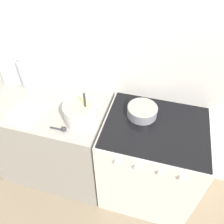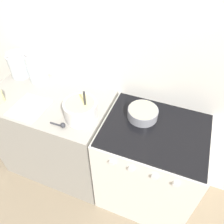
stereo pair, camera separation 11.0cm
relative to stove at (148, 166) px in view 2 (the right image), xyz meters
name	(u,v)px [view 2 (the right image)]	position (x,y,z in m)	size (l,w,h in m)	color
ground_plane	(94,205)	(-0.38, -0.29, -0.45)	(12.00, 12.00, 0.00)	gray
wall_back	(120,55)	(-0.38, 0.32, 0.75)	(4.94, 0.05, 2.40)	white
countertop_cabinet	(56,136)	(-0.86, 0.00, 0.00)	(0.97, 0.58, 0.89)	#9E998E
stove	(148,166)	(0.00, 0.00, 0.00)	(0.73, 0.60, 0.89)	white
mixing_bowl	(81,109)	(-0.51, -0.08, 0.52)	(0.23, 0.23, 0.24)	white
baking_pan	(143,113)	(-0.12, 0.08, 0.49)	(0.21, 0.21, 0.07)	gray
storage_jar_left	(19,66)	(-1.24, 0.19, 0.54)	(0.16, 0.16, 0.21)	silver
storage_jar_middle	(37,68)	(-1.05, 0.19, 0.56)	(0.15, 0.15, 0.27)	silver
recipe_page	(29,108)	(-0.92, -0.13, 0.45)	(0.24, 0.27, 0.01)	white
measuring_spoon	(61,125)	(-0.60, -0.21, 0.46)	(0.12, 0.04, 0.04)	#333338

